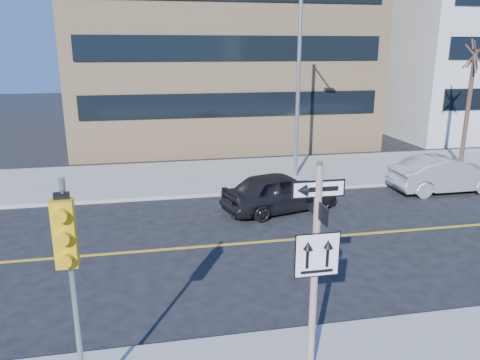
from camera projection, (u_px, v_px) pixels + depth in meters
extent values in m
plane|color=black|center=(274.00, 310.00, 11.09)|extent=(120.00, 120.00, 0.00)
cylinder|color=beige|center=(314.00, 277.00, 8.15)|extent=(0.13, 0.13, 4.00)
cylinder|color=gray|center=(320.00, 164.00, 7.60)|extent=(0.10, 0.10, 0.06)
cube|color=black|center=(319.00, 189.00, 7.72)|extent=(0.92, 0.03, 0.30)
cube|color=black|center=(318.00, 209.00, 7.81)|extent=(0.03, 0.92, 0.30)
cube|color=white|center=(317.00, 255.00, 7.95)|extent=(0.80, 0.03, 0.80)
cylinder|color=gray|center=(75.00, 300.00, 7.41)|extent=(0.09, 0.09, 4.00)
cube|color=gold|center=(65.00, 234.00, 6.89)|extent=(0.32, 0.22, 1.05)
sphere|color=#8C0705|center=(61.00, 214.00, 6.68)|extent=(0.17, 0.17, 0.17)
sphere|color=black|center=(63.00, 237.00, 6.78)|extent=(0.17, 0.17, 0.17)
sphere|color=black|center=(66.00, 259.00, 6.88)|extent=(0.17, 0.17, 0.17)
imported|color=black|center=(280.00, 192.00, 17.69)|extent=(2.91, 4.78, 1.52)
imported|color=gray|center=(446.00, 174.00, 20.05)|extent=(1.64, 4.69, 1.54)
cylinder|color=gray|center=(298.00, 91.00, 21.10)|extent=(0.18, 0.18, 8.00)
cylinder|color=#382A21|center=(468.00, 109.00, 23.35)|extent=(0.22, 0.22, 5.80)
cube|color=tan|center=(211.00, 4.00, 32.63)|extent=(18.00, 18.00, 18.00)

